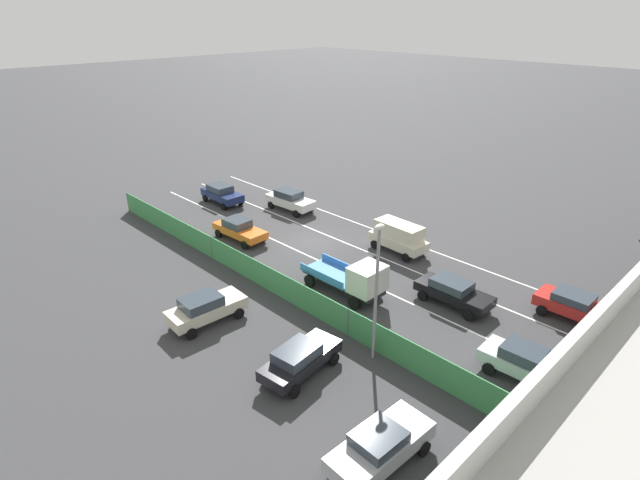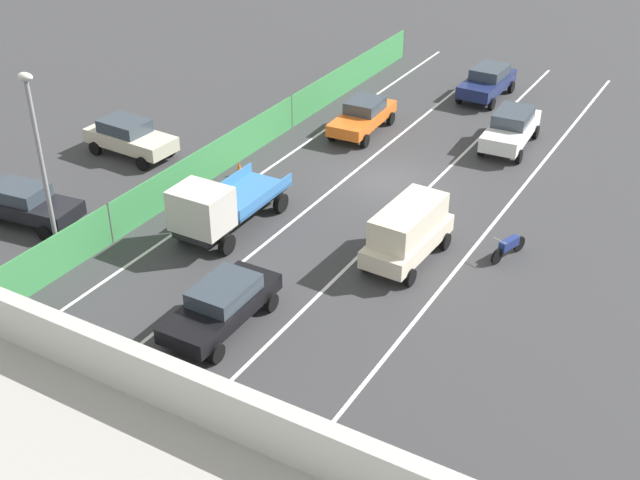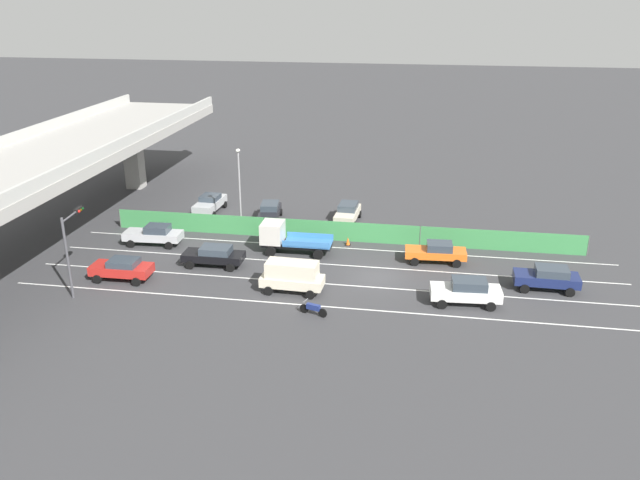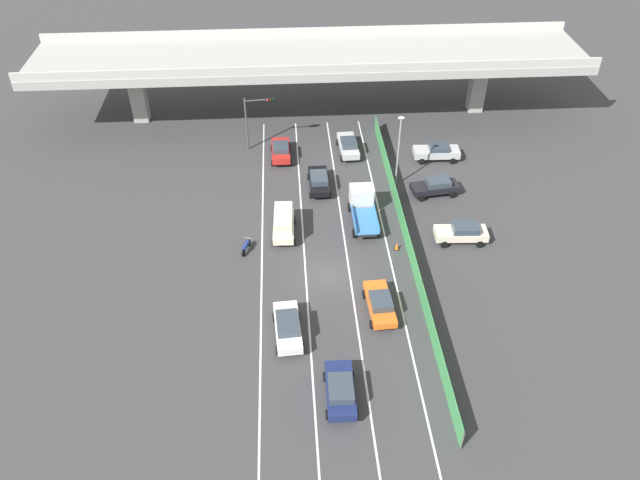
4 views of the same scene
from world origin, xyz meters
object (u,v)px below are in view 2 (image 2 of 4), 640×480
car_hatchback_white (511,127)px  traffic_cone (239,169)px  car_sedan_black (222,303)px  car_taxi_orange (363,115)px  traffic_light (221,454)px  car_van_cream (408,230)px  motorcycle (509,246)px  street_lamp (40,155)px  car_sedan_red (202,456)px  parked_sedan_dark (25,203)px  flatbed_truck_blue (217,208)px  car_sedan_navy (488,81)px  parked_sedan_cream (129,136)px

car_hatchback_white → traffic_cone: 13.05m
car_sedan_black → car_taxi_orange: (3.51, -16.54, -0.00)m
car_taxi_orange → traffic_light: (-9.41, 24.35, 3.14)m
car_hatchback_white → car_taxi_orange: (6.88, 1.97, -0.09)m
car_van_cream → traffic_light: traffic_light is taller
car_van_cream → motorcycle: size_ratio=2.32×
car_van_cream → street_lamp: (10.80, 6.76, 3.20)m
car_sedan_black → car_sedan_red: bearing=121.6°
parked_sedan_dark → traffic_cone: size_ratio=6.69×
flatbed_truck_blue → car_taxi_orange: bearing=-90.4°
car_hatchback_white → car_sedan_black: size_ratio=1.03×
motorcycle → traffic_light: (0.75, 16.61, 3.56)m
car_sedan_red → traffic_cone: (9.49, -15.13, -0.57)m
car_hatchback_white → flatbed_truck_blue: 15.55m
car_sedan_black → traffic_light: size_ratio=0.80×
car_taxi_orange → parked_sedan_dark: bearing=63.8°
car_taxi_orange → parked_sedan_dark: parked_sedan_dark is taller
car_sedan_red → traffic_light: traffic_light is taller
car_sedan_red → car_sedan_black: (3.53, -5.72, -0.01)m
car_sedan_navy → parked_sedan_cream: (11.71, 15.51, 0.01)m
flatbed_truck_blue → traffic_cone: flatbed_truck_blue is taller
car_sedan_navy → street_lamp: (7.47, 24.17, 3.51)m
car_hatchback_white → parked_sedan_dark: bearing=49.9°
traffic_cone → parked_sedan_dark: bearing=57.9°
car_van_cream → parked_sedan_dark: (14.28, 5.10, -0.35)m
car_sedan_navy → parked_sedan_cream: 19.43m
car_sedan_navy → parked_sedan_cream: parked_sedan_cream is taller
car_van_cream → flatbed_truck_blue: bearing=17.0°
car_taxi_orange → motorcycle: 12.78m
motorcycle → street_lamp: 17.01m
parked_sedan_cream → street_lamp: size_ratio=0.61×
car_sedan_navy → traffic_cone: 15.97m
traffic_cone → car_taxi_orange: bearing=-109.0°
flatbed_truck_blue → motorcycle: flatbed_truck_blue is taller
car_hatchback_white → traffic_cone: bearing=44.3°
car_van_cream → traffic_light: 15.02m
car_sedan_black → car_taxi_orange: car_taxi_orange is taller
car_taxi_orange → street_lamp: (3.83, 16.55, 3.57)m
car_van_cream → car_sedan_navy: car_van_cream is taller
car_van_cream → car_sedan_red: bearing=90.3°
car_hatchback_white → flatbed_truck_blue: flatbed_truck_blue is taller
car_van_cream → car_taxi_orange: bearing=-54.6°
car_hatchback_white → traffic_light: bearing=95.5°
car_sedan_black → street_lamp: size_ratio=0.63×
car_sedan_black → street_lamp: street_lamp is taller
car_van_cream → car_sedan_black: car_van_cream is taller
car_hatchback_white → motorcycle: (-3.27, 9.71, -0.51)m
car_sedan_red → car_taxi_orange: car_taxi_orange is taller
car_taxi_orange → motorcycle: car_taxi_orange is taller
car_taxi_orange → traffic_light: size_ratio=0.82×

